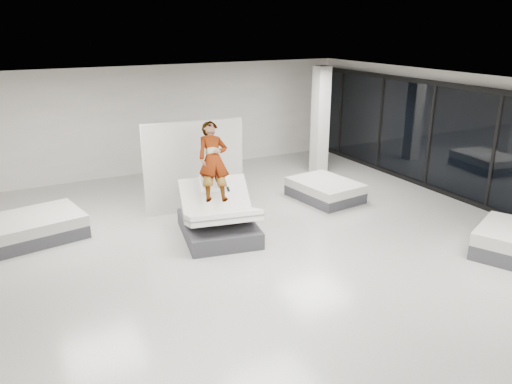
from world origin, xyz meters
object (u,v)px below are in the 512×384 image
Objects in this scene: person at (214,174)px; flat_bed_right_far at (325,190)px; flat_bed_left_far at (35,227)px; column at (320,121)px; hero_bed at (218,219)px; divider_panel at (194,167)px; remote at (228,189)px.

flat_bed_right_far is (3.35, 0.60, -1.05)m from person.
column is (8.07, 1.24, 1.34)m from flat_bed_left_far.
person is (0.06, 0.32, 0.90)m from hero_bed.
divider_panel is 1.16× the size of flat_bed_left_far.
column is at bearing 40.66° from person.
person is at bearing -169.80° from flat_bed_right_far.
divider_panel reaches higher than hero_bed.
flat_bed_right_far is (3.20, 0.99, -0.81)m from remote.
person reaches higher than remote.
column is (1.16, 2.01, 1.36)m from flat_bed_right_far.
remote is at bearing -145.51° from column.
flat_bed_left_far is at bearing 154.24° from hero_bed.
divider_panel is 3.73m from flat_bed_left_far.
flat_bed_left_far is (-3.71, 1.76, -0.80)m from remote.
flat_bed_right_far is at bearing -6.35° from flat_bed_left_far.
flat_bed_right_far is 2.69m from column.
column is at bearing 20.58° from divider_panel.
flat_bed_left_far is at bearing -174.26° from divider_panel.
person is 3.95m from flat_bed_left_far.
hero_bed reaches higher than remote.
flat_bed_left_far is (-6.91, 0.77, 0.01)m from flat_bed_right_far.
hero_bed is 0.91× the size of divider_panel.
remote is at bearing -82.21° from divider_panel.
column is at bearing 45.10° from remote.
divider_panel is 1.28× the size of flat_bed_right_far.
hero_bed is 0.70m from remote.
hero_bed is 1.20× the size of person.
hero_bed reaches higher than flat_bed_left_far.
person is at bearing 122.15° from remote.
hero_bed is at bearing -164.90° from flat_bed_right_far.
divider_panel is (-0.08, 1.78, 0.05)m from remote.
divider_panel is 3.48m from flat_bed_right_far.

